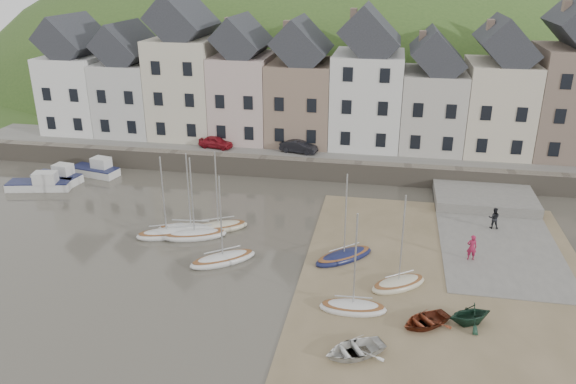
% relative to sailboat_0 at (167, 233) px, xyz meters
% --- Properties ---
extents(ground, '(160.00, 160.00, 0.00)m').
position_rel_sailboat_0_xyz_m(ground, '(8.42, -3.20, -0.26)').
color(ground, '#494539').
rests_on(ground, ground).
extents(quay_land, '(90.00, 30.00, 1.50)m').
position_rel_sailboat_0_xyz_m(quay_land, '(8.42, 28.80, 0.49)').
color(quay_land, '#385723').
rests_on(quay_land, ground).
extents(quay_street, '(70.00, 7.00, 0.10)m').
position_rel_sailboat_0_xyz_m(quay_street, '(8.42, 17.30, 1.29)').
color(quay_street, slate).
rests_on(quay_street, quay_land).
extents(seawall, '(70.00, 1.20, 1.80)m').
position_rel_sailboat_0_xyz_m(seawall, '(8.42, 13.80, 0.64)').
color(seawall, slate).
rests_on(seawall, ground).
extents(beach, '(18.00, 26.00, 0.06)m').
position_rel_sailboat_0_xyz_m(beach, '(19.42, -3.20, -0.23)').
color(beach, brown).
rests_on(beach, ground).
extents(slipway, '(8.00, 18.00, 0.12)m').
position_rel_sailboat_0_xyz_m(slipway, '(23.42, 4.80, -0.20)').
color(slipway, slate).
rests_on(slipway, ground).
extents(hillside, '(134.40, 84.00, 84.00)m').
position_rel_sailboat_0_xyz_m(hillside, '(3.42, 56.79, -18.26)').
color(hillside, '#385723').
rests_on(hillside, ground).
extents(townhouse_terrace, '(61.05, 8.00, 13.93)m').
position_rel_sailboat_0_xyz_m(townhouse_terrace, '(10.18, 20.80, 7.06)').
color(townhouse_terrace, white).
rests_on(townhouse_terrace, quay_land).
extents(sailboat_0, '(4.58, 3.15, 6.32)m').
position_rel_sailboat_0_xyz_m(sailboat_0, '(0.00, 0.00, 0.00)').
color(sailboat_0, silver).
rests_on(sailboat_0, ground).
extents(sailboat_1, '(4.82, 3.01, 6.32)m').
position_rel_sailboat_0_xyz_m(sailboat_1, '(2.06, 0.19, -0.00)').
color(sailboat_1, silver).
rests_on(sailboat_1, ground).
extents(sailboat_2, '(4.59, 3.39, 6.32)m').
position_rel_sailboat_0_xyz_m(sailboat_2, '(3.36, 1.75, -0.00)').
color(sailboat_2, beige).
rests_on(sailboat_2, ground).
extents(sailboat_3, '(5.13, 2.02, 6.32)m').
position_rel_sailboat_0_xyz_m(sailboat_3, '(1.49, 1.03, -0.00)').
color(sailboat_3, silver).
rests_on(sailboat_3, ground).
extents(sailboat_4, '(4.55, 3.92, 6.32)m').
position_rel_sailboat_0_xyz_m(sailboat_4, '(5.10, -2.92, -0.00)').
color(sailboat_4, silver).
rests_on(sailboat_4, ground).
extents(sailboat_5, '(4.34, 4.11, 6.32)m').
position_rel_sailboat_0_xyz_m(sailboat_5, '(12.93, -1.08, -0.00)').
color(sailboat_5, '#141940').
rests_on(sailboat_5, ground).
extents(sailboat_6, '(3.93, 1.73, 6.32)m').
position_rel_sailboat_0_xyz_m(sailboat_6, '(13.99, -7.03, 0.00)').
color(sailboat_6, silver).
rests_on(sailboat_6, ground).
extents(sailboat_7, '(3.92, 3.40, 6.32)m').
position_rel_sailboat_0_xyz_m(sailboat_7, '(16.53, -3.97, 0.00)').
color(sailboat_7, beige).
rests_on(sailboat_7, ground).
extents(motorboat_0, '(4.66, 2.37, 1.70)m').
position_rel_sailboat_0_xyz_m(motorboat_0, '(-13.76, 8.65, 0.32)').
color(motorboat_0, silver).
rests_on(motorboat_0, ground).
extents(motorboat_1, '(5.67, 2.82, 1.70)m').
position_rel_sailboat_0_xyz_m(motorboat_1, '(-14.25, 6.71, 0.32)').
color(motorboat_1, silver).
rests_on(motorboat_1, ground).
extents(motorboat_2, '(4.87, 2.66, 1.70)m').
position_rel_sailboat_0_xyz_m(motorboat_2, '(-11.31, 10.98, 0.32)').
color(motorboat_2, silver).
rests_on(motorboat_2, ground).
extents(rowboat_white, '(3.93, 3.65, 0.66)m').
position_rel_sailboat_0_xyz_m(rowboat_white, '(14.36, -10.97, 0.13)').
color(rowboat_white, silver).
rests_on(rowboat_white, beach).
extents(rowboat_green, '(3.16, 3.00, 1.30)m').
position_rel_sailboat_0_xyz_m(rowboat_green, '(20.34, -7.20, 0.45)').
color(rowboat_green, '#163223').
rests_on(rowboat_green, beach).
extents(rowboat_red, '(3.58, 3.43, 0.60)m').
position_rel_sailboat_0_xyz_m(rowboat_red, '(17.96, -7.73, 0.10)').
color(rowboat_red, maroon).
rests_on(rowboat_red, beach).
extents(person_red, '(0.67, 0.46, 1.78)m').
position_rel_sailboat_0_xyz_m(person_red, '(21.22, 0.28, 0.75)').
color(person_red, '#9B1C3F').
rests_on(person_red, slipway).
extents(person_dark, '(0.84, 0.68, 1.62)m').
position_rel_sailboat_0_xyz_m(person_dark, '(23.39, 5.57, 0.67)').
color(person_dark, black).
rests_on(person_dark, slipway).
extents(car_left, '(3.59, 2.01, 1.16)m').
position_rel_sailboat_0_xyz_m(car_left, '(-1.29, 16.30, 1.91)').
color(car_left, maroon).
rests_on(car_left, quay_street).
extents(car_right, '(3.78, 1.94, 1.19)m').
position_rel_sailboat_0_xyz_m(car_right, '(6.94, 16.30, 1.93)').
color(car_right, black).
rests_on(car_right, quay_street).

